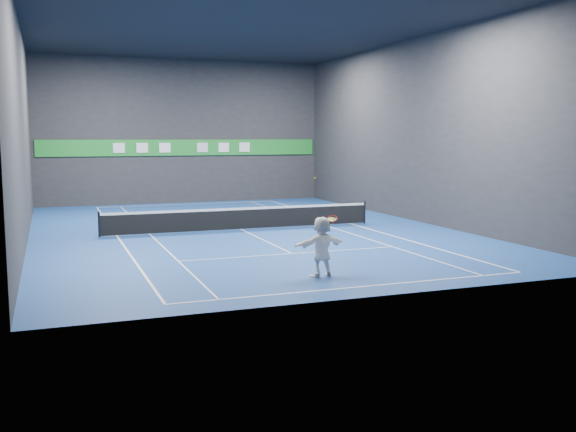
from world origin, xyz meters
name	(u,v)px	position (x,y,z in m)	size (l,w,h in m)	color
ground	(242,230)	(0.00, 0.00, 0.00)	(26.00, 26.00, 0.00)	navy
ceiling	(240,25)	(0.00, 0.00, 9.00)	(26.00, 26.00, 0.00)	black
wall_back	(183,132)	(0.00, 13.00, 4.50)	(18.00, 0.10, 9.00)	#27282A
wall_front	(384,124)	(0.00, -13.00, 4.50)	(18.00, 0.10, 9.00)	#27282A
wall_left	(22,129)	(-9.00, 0.00, 4.50)	(0.10, 26.00, 9.00)	#27282A
wall_right	(416,130)	(9.00, 0.00, 4.50)	(0.10, 26.00, 9.00)	#27282A
baseline_near	(362,287)	(0.00, -11.89, 0.00)	(10.98, 0.08, 0.01)	white
baseline_far	(188,204)	(0.00, 11.89, 0.00)	(10.98, 0.08, 0.01)	white
sideline_doubles_left	(117,236)	(-5.49, 0.00, 0.00)	(0.08, 23.78, 0.01)	white
sideline_doubles_right	(351,224)	(5.49, 0.00, 0.00)	(0.08, 23.78, 0.01)	white
sideline_singles_left	(150,234)	(-4.11, 0.00, 0.00)	(0.06, 23.78, 0.01)	white
sideline_singles_right	(325,225)	(4.11, 0.00, 0.00)	(0.06, 23.78, 0.01)	white
service_line_near	(292,254)	(0.00, -6.40, 0.00)	(8.23, 0.06, 0.01)	white
service_line_far	(209,214)	(0.00, 6.40, 0.00)	(8.23, 0.06, 0.01)	white
center_service_line	(242,230)	(0.00, 0.00, 0.00)	(0.06, 12.80, 0.01)	white
player	(322,247)	(-0.52, -10.25, 0.91)	(1.69, 0.54, 1.82)	white
tennis_ball	(315,178)	(-0.65, -10.04, 2.95)	(0.06, 0.06, 0.06)	#D0E325
tennis_net	(242,218)	(0.00, 0.00, 0.54)	(12.50, 0.10, 1.07)	black
sponsor_banner	(184,148)	(0.00, 12.93, 3.50)	(17.64, 0.11, 1.00)	#1E8A2C
tennis_racket	(332,220)	(-0.16, -10.21, 1.70)	(0.42, 0.38, 0.52)	red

